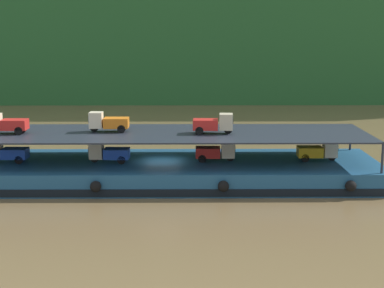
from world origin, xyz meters
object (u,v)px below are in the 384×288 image
(mini_truck_lower_stern, at_px, (7,152))
(mini_truck_lower_aft, at_px, (109,153))
(mini_truck_lower_mid, at_px, (216,151))
(mini_truck_upper_stern, at_px, (6,124))
(mini_truck_upper_mid, at_px, (108,122))
(mini_truck_upper_fore, at_px, (214,124))
(cargo_barge, at_px, (162,171))
(mini_truck_lower_fore, at_px, (318,151))

(mini_truck_lower_stern, bearing_deg, mini_truck_lower_aft, -0.78)
(mini_truck_lower_mid, xyz_separation_m, mini_truck_upper_stern, (-14.38, -0.19, 2.00))
(mini_truck_upper_mid, relative_size, mini_truck_upper_fore, 0.98)
(mini_truck_upper_stern, bearing_deg, mini_truck_lower_aft, -1.14)
(mini_truck_lower_stern, distance_m, mini_truck_upper_stern, 2.00)
(cargo_barge, xyz_separation_m, mini_truck_lower_aft, (-3.68, -0.39, 1.44))
(mini_truck_lower_stern, height_order, mini_truck_lower_aft, same)
(cargo_barge, xyz_separation_m, mini_truck_upper_mid, (-3.77, 0.47, 3.44))
(mini_truck_lower_stern, distance_m, mini_truck_upper_fore, 14.41)
(mini_truck_upper_mid, bearing_deg, mini_truck_lower_mid, -4.05)
(cargo_barge, bearing_deg, mini_truck_upper_mid, 172.87)
(mini_truck_lower_stern, height_order, mini_truck_upper_mid, mini_truck_upper_mid)
(cargo_barge, xyz_separation_m, mini_truck_lower_mid, (3.74, -0.06, 1.44))
(mini_truck_lower_stern, xyz_separation_m, mini_truck_upper_fore, (14.27, -0.05, 2.00))
(mini_truck_lower_mid, distance_m, mini_truck_upper_mid, 7.79)
(mini_truck_upper_mid, height_order, mini_truck_upper_fore, same)
(mini_truck_lower_mid, bearing_deg, mini_truck_lower_aft, -177.45)
(mini_truck_lower_fore, xyz_separation_m, mini_truck_upper_mid, (-14.65, 0.41, 2.00))
(cargo_barge, distance_m, mini_truck_lower_mid, 4.01)
(mini_truck_lower_aft, height_order, mini_truck_upper_mid, mini_truck_upper_mid)
(mini_truck_lower_fore, bearing_deg, mini_truck_upper_fore, -176.78)
(mini_truck_lower_stern, relative_size, mini_truck_upper_mid, 1.01)
(mini_truck_upper_fore, bearing_deg, mini_truck_lower_aft, -179.66)
(mini_truck_lower_mid, distance_m, mini_truck_upper_fore, 2.03)
(mini_truck_lower_stern, height_order, mini_truck_upper_stern, mini_truck_upper_stern)
(mini_truck_lower_aft, distance_m, mini_truck_upper_mid, 2.18)
(mini_truck_lower_aft, xyz_separation_m, mini_truck_lower_mid, (7.42, 0.33, 0.00))
(mini_truck_lower_mid, xyz_separation_m, mini_truck_lower_fore, (7.14, 0.12, 0.00))
(mini_truck_lower_stern, distance_m, mini_truck_lower_aft, 7.02)
(mini_truck_lower_stern, height_order, mini_truck_upper_fore, mini_truck_upper_fore)
(mini_truck_upper_stern, distance_m, mini_truck_upper_mid, 6.91)
(mini_truck_lower_aft, xyz_separation_m, mini_truck_upper_fore, (7.25, 0.04, 2.00))
(cargo_barge, height_order, mini_truck_upper_mid, mini_truck_upper_mid)
(cargo_barge, bearing_deg, mini_truck_lower_mid, -0.93)
(cargo_barge, distance_m, mini_truck_lower_stern, 10.81)
(mini_truck_upper_fore, bearing_deg, mini_truck_lower_fore, 3.22)
(mini_truck_lower_aft, bearing_deg, cargo_barge, 6.06)
(mini_truck_lower_fore, xyz_separation_m, mini_truck_upper_fore, (-7.32, -0.41, 2.00))
(mini_truck_upper_stern, xyz_separation_m, mini_truck_upper_mid, (6.87, 0.72, 0.00))
(mini_truck_lower_aft, height_order, mini_truck_upper_fore, mini_truck_upper_fore)
(cargo_barge, height_order, mini_truck_lower_stern, mini_truck_lower_stern)
(mini_truck_lower_stern, bearing_deg, mini_truck_lower_fore, 0.96)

